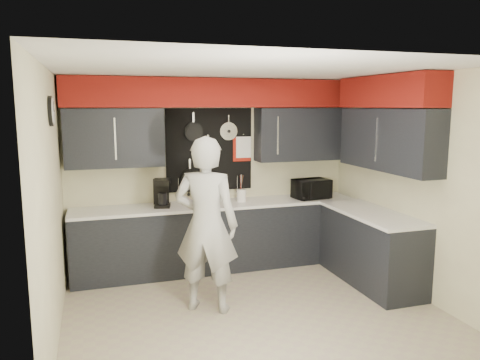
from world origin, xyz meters
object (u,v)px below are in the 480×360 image
object	(u,v)px
microwave	(311,189)
coffee_maker	(162,192)
knife_block	(206,195)
utensil_crock	(241,196)
person	(206,225)

from	to	relation	value
microwave	coffee_maker	distance (m)	2.12
knife_block	utensil_crock	world-z (taller)	knife_block
microwave	person	world-z (taller)	person
utensil_crock	person	xyz separation A→B (m)	(-0.80, -1.26, -0.04)
microwave	person	bearing A→B (deg)	-153.72
microwave	coffee_maker	bearing A→B (deg)	170.84
knife_block	person	bearing A→B (deg)	-84.78
coffee_maker	person	world-z (taller)	person
person	knife_block	bearing A→B (deg)	-74.37
microwave	utensil_crock	xyz separation A→B (m)	(-1.02, 0.09, -0.05)
knife_block	utensil_crock	bearing A→B (deg)	12.24
microwave	knife_block	distance (m)	1.52
knife_block	coffee_maker	bearing A→B (deg)	-157.97
person	microwave	bearing A→B (deg)	-118.53
coffee_maker	person	size ratio (longest dim) A/B	0.19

